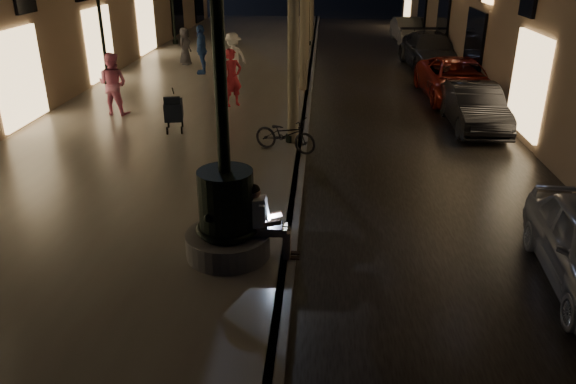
# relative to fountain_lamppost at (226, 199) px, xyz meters

# --- Properties ---
(ground) EXTENTS (120.00, 120.00, 0.00)m
(ground) POSITION_rel_fountain_lamppost_xyz_m (1.00, 13.00, -1.21)
(ground) COLOR black
(ground) RESTS_ON ground
(cobble_lane) EXTENTS (6.00, 45.00, 0.02)m
(cobble_lane) POSITION_rel_fountain_lamppost_xyz_m (4.00, 13.00, -1.20)
(cobble_lane) COLOR black
(cobble_lane) RESTS_ON ground
(promenade) EXTENTS (8.00, 45.00, 0.20)m
(promenade) POSITION_rel_fountain_lamppost_xyz_m (-3.00, 13.00, -1.11)
(promenade) COLOR #69645D
(promenade) RESTS_ON ground
(curb_strip) EXTENTS (0.25, 45.00, 0.20)m
(curb_strip) POSITION_rel_fountain_lamppost_xyz_m (1.00, 13.00, -1.11)
(curb_strip) COLOR #59595B
(curb_strip) RESTS_ON ground
(fountain_lamppost) EXTENTS (1.40, 1.40, 5.21)m
(fountain_lamppost) POSITION_rel_fountain_lamppost_xyz_m (0.00, 0.00, 0.00)
(fountain_lamppost) COLOR #59595B
(fountain_lamppost) RESTS_ON promenade
(seated_man_laptop) EXTENTS (0.91, 0.31, 1.28)m
(seated_man_laptop) POSITION_rel_fountain_lamppost_xyz_m (0.61, 0.00, -0.33)
(seated_man_laptop) COLOR tan
(seated_man_laptop) RESTS_ON promenade
(lamp_curb_a) EXTENTS (0.36, 0.36, 4.81)m
(lamp_curb_a) POSITION_rel_fountain_lamppost_xyz_m (0.70, 6.00, 2.02)
(lamp_curb_a) COLOR black
(lamp_curb_a) RESTS_ON promenade
(lamp_left_b) EXTENTS (0.36, 0.36, 4.81)m
(lamp_left_b) POSITION_rel_fountain_lamppost_xyz_m (-6.40, 12.00, 2.02)
(lamp_left_b) COLOR black
(lamp_left_b) RESTS_ON promenade
(stroller) EXTENTS (0.64, 1.17, 1.18)m
(stroller) POSITION_rel_fountain_lamppost_xyz_m (-2.60, 6.74, -0.42)
(stroller) COLOR black
(stroller) RESTS_ON promenade
(car_second) EXTENTS (1.36, 3.89, 1.28)m
(car_second) POSITION_rel_fountain_lamppost_xyz_m (5.95, 8.20, -0.57)
(car_second) COLOR black
(car_second) RESTS_ON ground
(car_third) EXTENTS (2.43, 5.00, 1.37)m
(car_third) POSITION_rel_fountain_lamppost_xyz_m (6.20, 11.67, -0.53)
(car_third) COLOR maroon
(car_third) RESTS_ON ground
(car_rear) EXTENTS (2.47, 5.25, 1.48)m
(car_rear) POSITION_rel_fountain_lamppost_xyz_m (6.20, 17.31, -0.47)
(car_rear) COLOR #2B2C30
(car_rear) RESTS_ON ground
(car_fifth) EXTENTS (1.60, 4.03, 1.30)m
(car_fifth) POSITION_rel_fountain_lamppost_xyz_m (6.20, 24.89, -0.56)
(car_fifth) COLOR #979692
(car_fifth) RESTS_ON ground
(pedestrian_red) EXTENTS (0.79, 0.74, 1.81)m
(pedestrian_red) POSITION_rel_fountain_lamppost_xyz_m (-1.38, 9.58, -0.10)
(pedestrian_red) COLOR red
(pedestrian_red) RESTS_ON promenade
(pedestrian_pink) EXTENTS (1.03, 0.87, 1.87)m
(pedestrian_pink) POSITION_rel_fountain_lamppost_xyz_m (-4.84, 8.36, -0.08)
(pedestrian_pink) COLOR pink
(pedestrian_pink) RESTS_ON promenade
(pedestrian_white) EXTENTS (1.31, 1.26, 1.79)m
(pedestrian_white) POSITION_rel_fountain_lamppost_xyz_m (-1.94, 13.32, -0.12)
(pedestrian_white) COLOR white
(pedestrian_white) RESTS_ON promenade
(pedestrian_blue) EXTENTS (0.60, 1.17, 1.92)m
(pedestrian_blue) POSITION_rel_fountain_lamppost_xyz_m (-3.39, 14.51, -0.05)
(pedestrian_blue) COLOR navy
(pedestrian_blue) RESTS_ON promenade
(pedestrian_dark) EXTENTS (0.65, 0.85, 1.57)m
(pedestrian_dark) POSITION_rel_fountain_lamppost_xyz_m (-4.52, 16.40, -0.23)
(pedestrian_dark) COLOR #3A393E
(pedestrian_dark) RESTS_ON promenade
(bicycle) EXTENTS (1.75, 1.17, 0.87)m
(bicycle) POSITION_rel_fountain_lamppost_xyz_m (0.60, 5.25, -0.58)
(bicycle) COLOR black
(bicycle) RESTS_ON promenade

